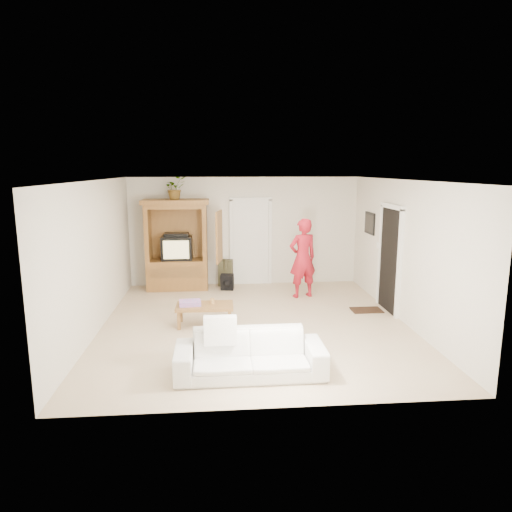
{
  "coord_description": "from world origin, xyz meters",
  "views": [
    {
      "loc": [
        -0.65,
        -7.94,
        2.8
      ],
      "look_at": [
        0.08,
        0.6,
        1.15
      ],
      "focal_mm": 32.0,
      "sensor_mm": 36.0,
      "label": 1
    }
  ],
  "objects_px": {
    "sofa": "(250,354)",
    "coffee_table": "(205,307)",
    "armoire": "(178,251)",
    "man": "(303,258)"
  },
  "relations": [
    {
      "from": "sofa",
      "to": "coffee_table",
      "type": "relative_size",
      "value": 1.98
    },
    {
      "from": "coffee_table",
      "to": "armoire",
      "type": "bearing_deg",
      "value": 105.04
    },
    {
      "from": "man",
      "to": "coffee_table",
      "type": "xyz_separation_m",
      "value": [
        -2.1,
        -1.69,
        -0.54
      ]
    },
    {
      "from": "man",
      "to": "coffee_table",
      "type": "relative_size",
      "value": 1.69
    },
    {
      "from": "man",
      "to": "coffee_table",
      "type": "bearing_deg",
      "value": 21.96
    },
    {
      "from": "man",
      "to": "armoire",
      "type": "bearing_deg",
      "value": -35.83
    },
    {
      "from": "sofa",
      "to": "coffee_table",
      "type": "xyz_separation_m",
      "value": [
        -0.67,
        2.09,
        0.03
      ]
    },
    {
      "from": "armoire",
      "to": "coffee_table",
      "type": "distance_m",
      "value": 2.79
    },
    {
      "from": "armoire",
      "to": "coffee_table",
      "type": "relative_size",
      "value": 2.04
    },
    {
      "from": "coffee_table",
      "to": "man",
      "type": "bearing_deg",
      "value": 39.61
    }
  ]
}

